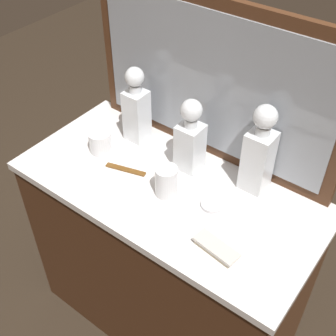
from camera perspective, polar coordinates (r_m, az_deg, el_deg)
ground_plane at (r=2.15m, az=0.00°, el=-18.12°), size 6.00×6.00×0.00m
dresser at (r=1.81m, az=0.00°, el=-11.60°), size 1.06×0.51×0.82m
dresser_mirror at (r=1.49m, az=5.68°, el=10.87°), size 0.94×0.03×0.57m
crystal_decanter_far_left at (r=1.50m, az=2.88°, el=3.38°), size 0.08×0.08×0.28m
crystal_decanter_front at (r=1.44m, az=11.57°, el=1.51°), size 0.08×0.08×0.32m
crystal_decanter_center at (r=1.64m, az=-4.08°, el=7.29°), size 0.08×0.08×0.30m
crystal_tumbler_front at (r=1.44m, az=-0.21°, el=-1.86°), size 0.08×0.08×0.11m
crystal_tumbler_far_right at (r=1.64m, az=-8.77°, el=3.18°), size 0.08×0.08×0.08m
silver_brush_left at (r=1.31m, az=6.22°, el=-10.24°), size 0.15×0.07×0.02m
porcelain_dish at (r=1.44m, az=5.76°, el=-4.64°), size 0.08×0.08×0.01m
tortoiseshell_comb at (r=1.56m, az=-5.47°, el=-0.19°), size 0.15×0.06×0.01m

